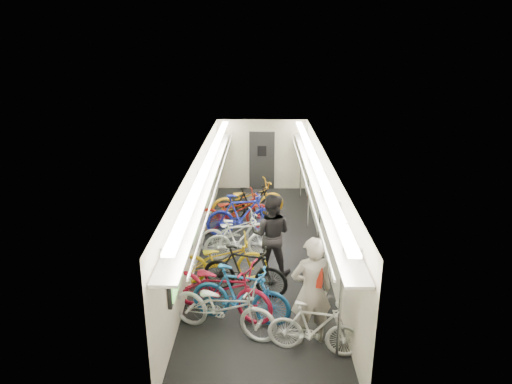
{
  "coord_description": "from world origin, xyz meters",
  "views": [
    {
      "loc": [
        0.01,
        -10.04,
        5.01
      ],
      "look_at": [
        -0.15,
        1.23,
        1.15
      ],
      "focal_mm": 32.0,
      "sensor_mm": 36.0,
      "label": 1
    }
  ],
  "objects_px": {
    "bicycle_0": "(224,307)",
    "passenger_mid": "(271,234)",
    "passenger_near": "(311,291)",
    "backpack": "(315,275)",
    "bicycle_1": "(241,294)"
  },
  "relations": [
    {
      "from": "passenger_mid",
      "to": "backpack",
      "type": "height_order",
      "value": "passenger_mid"
    },
    {
      "from": "bicycle_0",
      "to": "passenger_near",
      "type": "height_order",
      "value": "passenger_near"
    },
    {
      "from": "bicycle_1",
      "to": "passenger_near",
      "type": "xyz_separation_m",
      "value": [
        1.22,
        -0.55,
        0.41
      ]
    },
    {
      "from": "passenger_near",
      "to": "backpack",
      "type": "bearing_deg",
      "value": 153.02
    },
    {
      "from": "bicycle_0",
      "to": "backpack",
      "type": "height_order",
      "value": "backpack"
    },
    {
      "from": "passenger_mid",
      "to": "bicycle_1",
      "type": "bearing_deg",
      "value": 84.04
    },
    {
      "from": "backpack",
      "to": "bicycle_0",
      "type": "bearing_deg",
      "value": -174.52
    },
    {
      "from": "bicycle_1",
      "to": "passenger_near",
      "type": "distance_m",
      "value": 1.4
    },
    {
      "from": "backpack",
      "to": "passenger_near",
      "type": "bearing_deg",
      "value": 176.15
    },
    {
      "from": "passenger_near",
      "to": "passenger_mid",
      "type": "relative_size",
      "value": 1.06
    },
    {
      "from": "passenger_near",
      "to": "bicycle_0",
      "type": "bearing_deg",
      "value": -17.38
    },
    {
      "from": "bicycle_0",
      "to": "passenger_mid",
      "type": "distance_m",
      "value": 2.41
    },
    {
      "from": "passenger_near",
      "to": "backpack",
      "type": "height_order",
      "value": "passenger_near"
    },
    {
      "from": "passenger_near",
      "to": "passenger_mid",
      "type": "xyz_separation_m",
      "value": [
        -0.63,
        2.42,
        -0.06
      ]
    },
    {
      "from": "bicycle_0",
      "to": "passenger_mid",
      "type": "relative_size",
      "value": 1.09
    }
  ]
}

